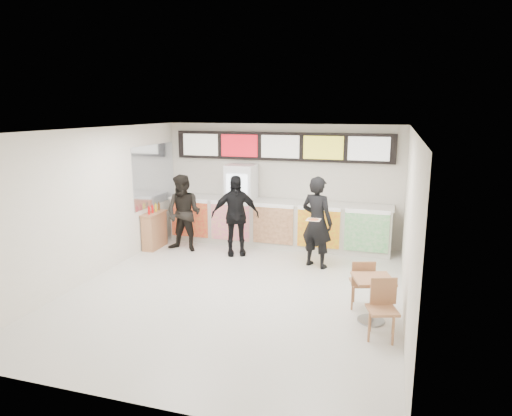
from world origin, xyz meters
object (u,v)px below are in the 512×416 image
at_px(condiment_ledge, 154,230).
at_px(customer_mid, 235,215).
at_px(cafe_table, 373,291).
at_px(service_counter, 277,223).
at_px(drinks_fridge, 241,204).
at_px(customer_left, 184,213).
at_px(customer_main, 317,222).

bearing_deg(condiment_ledge, customer_mid, 2.66).
height_order(customer_mid, cafe_table, customer_mid).
bearing_deg(service_counter, cafe_table, -55.43).
height_order(drinks_fridge, customer_left, drinks_fridge).
xyz_separation_m(customer_mid, cafe_table, (3.25, -2.66, -0.42)).
height_order(customer_left, cafe_table, customer_left).
height_order(customer_main, condiment_ledge, customer_main).
height_order(customer_left, condiment_ledge, customer_left).
bearing_deg(customer_main, condiment_ledge, 18.62).
distance_m(customer_left, customer_mid, 1.27).
distance_m(customer_left, cafe_table, 5.22).
relative_size(drinks_fridge, customer_mid, 1.06).
relative_size(drinks_fridge, cafe_table, 1.28).
distance_m(service_counter, customer_mid, 1.28).
distance_m(drinks_fridge, customer_left, 1.52).
xyz_separation_m(drinks_fridge, customer_mid, (0.18, -0.99, -0.06)).
bearing_deg(cafe_table, condiment_ledge, 136.17).
bearing_deg(cafe_table, service_counter, 106.46).
bearing_deg(customer_left, customer_mid, 7.27).
relative_size(service_counter, cafe_table, 3.55).
distance_m(service_counter, drinks_fridge, 1.03).
bearing_deg(customer_left, cafe_table, -25.87).
relative_size(customer_left, customer_mid, 0.98).
bearing_deg(drinks_fridge, service_counter, -0.99).
distance_m(customer_main, cafe_table, 2.74).
xyz_separation_m(service_counter, condiment_ledge, (-2.82, -1.06, -0.12)).
relative_size(service_counter, condiment_ledge, 5.22).
bearing_deg(service_counter, drinks_fridge, 179.01).
distance_m(drinks_fridge, customer_main, 2.49).
xyz_separation_m(service_counter, customer_left, (-2.02, -1.04, 0.35)).
bearing_deg(customer_main, customer_mid, 12.91).
distance_m(customer_left, condiment_ledge, 0.92).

